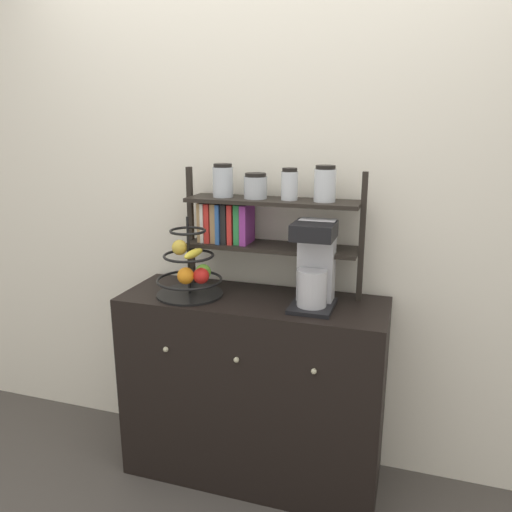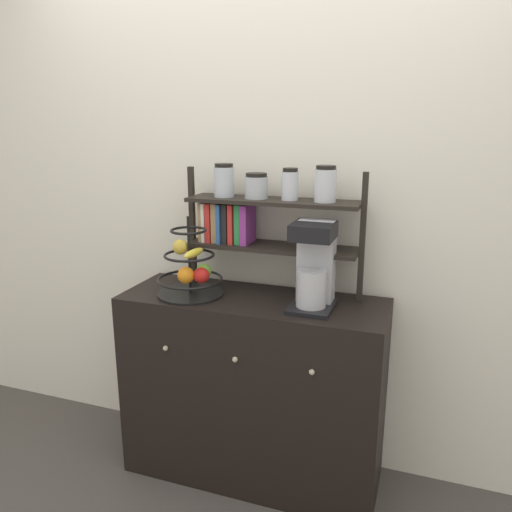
% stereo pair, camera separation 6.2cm
% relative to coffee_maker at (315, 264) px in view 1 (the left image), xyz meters
% --- Properties ---
extents(ground_plane, '(12.00, 12.00, 0.00)m').
position_rel_coffee_maker_xyz_m(ground_plane, '(-0.28, -0.20, -1.09)').
color(ground_plane, '#47423D').
extents(wall_back, '(7.00, 0.05, 2.60)m').
position_rel_coffee_maker_xyz_m(wall_back, '(-0.28, 0.27, 0.21)').
color(wall_back, silver).
rests_on(wall_back, ground_plane).
extents(sideboard, '(1.21, 0.45, 0.91)m').
position_rel_coffee_maker_xyz_m(sideboard, '(-0.28, 0.01, -0.64)').
color(sideboard, black).
rests_on(sideboard, ground_plane).
extents(coffee_maker, '(0.18, 0.23, 0.37)m').
position_rel_coffee_maker_xyz_m(coffee_maker, '(0.00, 0.00, 0.00)').
color(coffee_maker, black).
rests_on(coffee_maker, sideboard).
extents(fruit_stand, '(0.30, 0.30, 0.37)m').
position_rel_coffee_maker_xyz_m(fruit_stand, '(-0.56, -0.04, -0.07)').
color(fruit_stand, black).
rests_on(fruit_stand, sideboard).
extents(shelf_hutch, '(0.83, 0.20, 0.59)m').
position_rel_coffee_maker_xyz_m(shelf_hutch, '(-0.30, 0.13, 0.18)').
color(shelf_hutch, black).
rests_on(shelf_hutch, sideboard).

